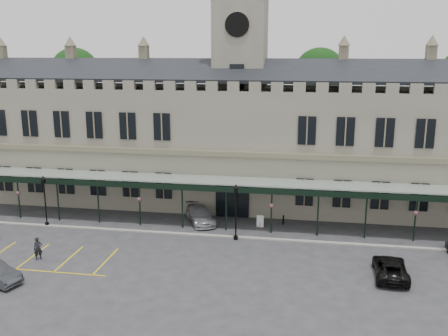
% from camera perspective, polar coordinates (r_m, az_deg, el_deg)
% --- Properties ---
extents(ground, '(140.00, 140.00, 0.00)m').
position_cam_1_polar(ground, '(38.41, -1.50, -10.82)').
color(ground, '#2D2D30').
extents(station_building, '(60.00, 10.36, 17.30)m').
position_cam_1_polar(station_building, '(51.58, 1.81, 3.02)').
color(station_building, slate).
rests_on(station_building, ground).
extents(clock_tower, '(5.60, 5.60, 24.80)m').
position_cam_1_polar(clock_tower, '(50.89, 1.88, 10.42)').
color(clock_tower, slate).
rests_on(clock_tower, ground).
extents(canopy, '(50.00, 4.10, 4.30)m').
position_cam_1_polar(canopy, '(44.43, 0.31, -4.08)').
color(canopy, '#8C9E93').
rests_on(canopy, ground).
extents(kerb, '(60.00, 0.40, 0.12)m').
position_cam_1_polar(kerb, '(43.38, -0.11, -7.81)').
color(kerb, gray).
rests_on(kerb, ground).
extents(parking_markings, '(16.00, 6.00, 0.01)m').
position_cam_1_polar(parking_markings, '(41.94, -21.33, -9.63)').
color(parking_markings, gold).
rests_on(parking_markings, ground).
extents(tree_behind_left, '(6.00, 6.00, 16.00)m').
position_cam_1_polar(tree_behind_left, '(66.03, -16.62, 10.31)').
color(tree_behind_left, '#332314').
rests_on(tree_behind_left, ground).
extents(tree_behind_mid, '(6.00, 6.00, 16.00)m').
position_cam_1_polar(tree_behind_mid, '(59.46, 10.85, 10.34)').
color(tree_behind_mid, '#332314').
rests_on(tree_behind_mid, ground).
extents(lamp_post_left, '(0.45, 0.45, 4.76)m').
position_cam_1_polar(lamp_post_left, '(47.94, -19.81, -3.06)').
color(lamp_post_left, black).
rests_on(lamp_post_left, ground).
extents(lamp_post_mid, '(0.46, 0.46, 4.89)m').
position_cam_1_polar(lamp_post_mid, '(41.90, 1.37, -4.47)').
color(lamp_post_mid, black).
rests_on(lamp_post_mid, ground).
extents(traffic_cone, '(0.49, 0.49, 0.77)m').
position_cam_1_polar(traffic_cone, '(38.41, 18.87, -10.96)').
color(traffic_cone, '#E24F07').
rests_on(traffic_cone, ground).
extents(sign_board, '(0.64, 0.18, 1.11)m').
position_cam_1_polar(sign_board, '(45.66, 4.15, -6.10)').
color(sign_board, black).
rests_on(sign_board, ground).
extents(bollard_left, '(0.16, 0.16, 0.92)m').
position_cam_1_polar(bollard_left, '(46.88, -2.79, -5.66)').
color(bollard_left, black).
rests_on(bollard_left, ground).
extents(bollard_right, '(0.16, 0.16, 0.90)m').
position_cam_1_polar(bollard_right, '(46.52, 6.80, -5.90)').
color(bollard_right, black).
rests_on(bollard_right, ground).
extents(car_taxi, '(4.00, 5.35, 1.44)m').
position_cam_1_polar(car_taxi, '(46.73, -2.73, -5.38)').
color(car_taxi, '#9FA1A7').
rests_on(car_taxi, ground).
extents(car_van, '(2.38, 4.88, 1.33)m').
position_cam_1_polar(car_van, '(37.91, 18.49, -10.79)').
color(car_van, black).
rests_on(car_van, ground).
extents(person_a, '(0.78, 0.76, 1.80)m').
position_cam_1_polar(person_a, '(41.19, -20.49, -8.63)').
color(person_a, black).
rests_on(person_a, ground).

